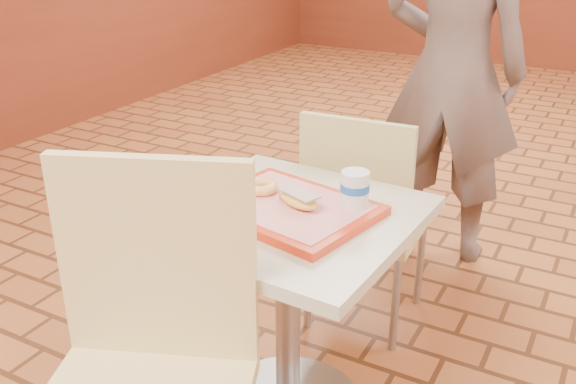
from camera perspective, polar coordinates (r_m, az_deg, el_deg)
The scene contains 8 objects.
main_table at distance 1.81m, azimuth 0.00°, elevation -8.19°, with size 0.64×0.64×0.68m.
chair_main_front at distance 1.44m, azimuth -12.46°, elevation -14.51°, with size 0.58×0.58×0.96m.
chair_main_back at distance 2.23m, azimuth 6.68°, elevation -1.81°, with size 0.40×0.40×0.82m.
customer at distance 2.75m, azimuth 14.41°, elevation 10.39°, with size 0.59×0.39×1.63m, color brown.
serving_tray at distance 1.70m, azimuth 0.00°, elevation -1.45°, with size 0.43×0.33×0.03m.
ring_donut at distance 1.76m, azimuth -2.39°, elevation 0.47°, with size 0.09×0.09×0.03m, color #F3AB58.
long_john_donut at distance 1.67m, azimuth 0.90°, elevation -0.65°, with size 0.14×0.11×0.04m.
paper_cup at distance 1.67m, azimuth 5.96°, elevation 0.33°, with size 0.08×0.08×0.09m.
Camera 1 is at (-0.49, -1.67, 1.42)m, focal length 40.00 mm.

